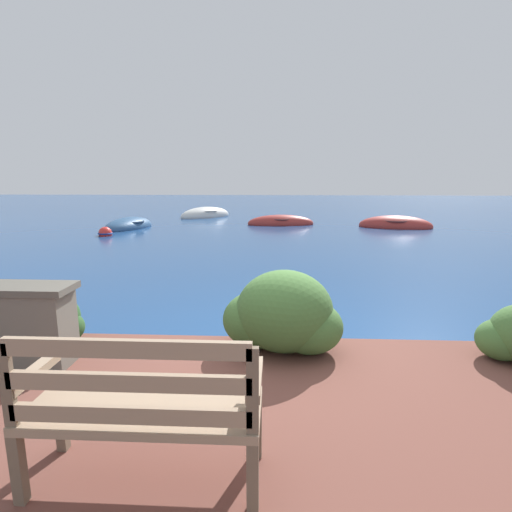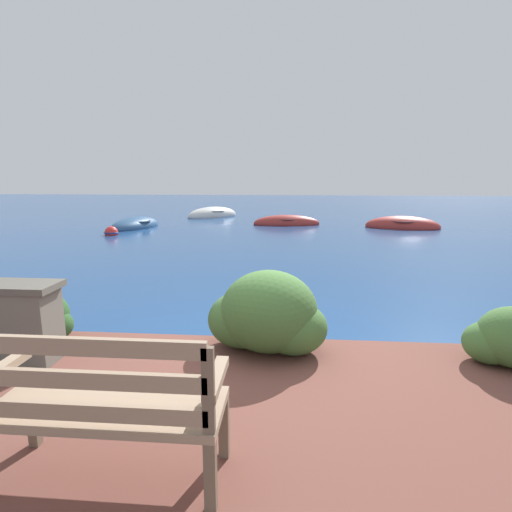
# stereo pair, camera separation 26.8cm
# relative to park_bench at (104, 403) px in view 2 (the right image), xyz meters

# --- Properties ---
(ground_plane) EXTENTS (80.00, 80.00, 0.00)m
(ground_plane) POSITION_rel_park_bench_xyz_m (0.61, 2.13, -0.70)
(ground_plane) COLOR navy
(park_bench) EXTENTS (1.29, 0.48, 0.93)m
(park_bench) POSITION_rel_park_bench_xyz_m (0.00, 0.00, 0.00)
(park_bench) COLOR brown
(park_bench) RESTS_ON patio_terrace
(hedge_clump_far_left) EXTENTS (0.77, 0.55, 0.52)m
(hedge_clump_far_left) POSITION_rel_park_bench_xyz_m (-1.63, 1.90, -0.26)
(hedge_clump_far_left) COLOR #284C23
(hedge_clump_far_left) RESTS_ON patio_terrace
(hedge_clump_left) EXTENTS (1.18, 0.85, 0.80)m
(hedge_clump_left) POSITION_rel_park_bench_xyz_m (0.79, 1.83, -0.13)
(hedge_clump_left) COLOR #426B33
(hedge_clump_left) RESTS_ON patio_terrace
(hedge_clump_centre) EXTENTS (0.81, 0.58, 0.55)m
(hedge_clump_centre) POSITION_rel_park_bench_xyz_m (3.01, 1.67, -0.24)
(hedge_clump_centre) COLOR #426B33
(hedge_clump_centre) RESTS_ON patio_terrace
(rowboat_nearest) EXTENTS (1.77, 2.73, 0.73)m
(rowboat_nearest) POSITION_rel_park_bench_xyz_m (-4.90, 12.98, -0.64)
(rowboat_nearest) COLOR #2D517A
(rowboat_nearest) RESTS_ON ground_plane
(rowboat_mid) EXTENTS (2.94, 1.77, 0.81)m
(rowboat_mid) POSITION_rel_park_bench_xyz_m (5.32, 13.69, -0.63)
(rowboat_mid) COLOR #9E2D28
(rowboat_mid) RESTS_ON ground_plane
(rowboat_far) EXTENTS (2.78, 1.19, 0.71)m
(rowboat_far) POSITION_rel_park_bench_xyz_m (0.90, 14.39, -0.64)
(rowboat_far) COLOR #9E2D28
(rowboat_far) RESTS_ON ground_plane
(rowboat_outer) EXTENTS (2.75, 2.82, 0.86)m
(rowboat_outer) POSITION_rel_park_bench_xyz_m (-2.73, 17.46, -0.63)
(rowboat_outer) COLOR silver
(rowboat_outer) RESTS_ON ground_plane
(mooring_buoy) EXTENTS (0.48, 0.48, 0.44)m
(mooring_buoy) POSITION_rel_park_bench_xyz_m (-4.95, 10.96, -0.63)
(mooring_buoy) COLOR red
(mooring_buoy) RESTS_ON ground_plane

